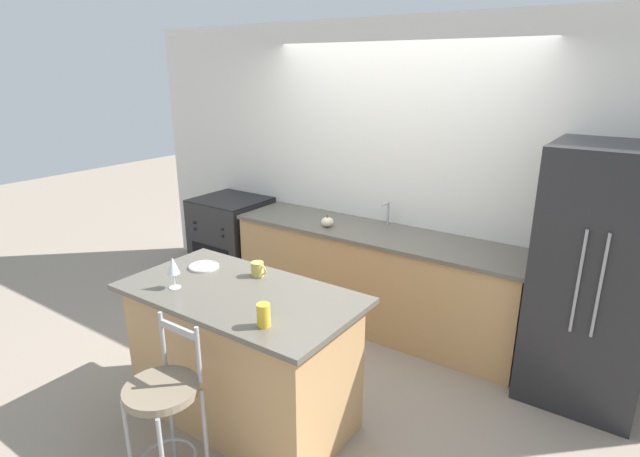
{
  "coord_description": "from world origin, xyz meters",
  "views": [
    {
      "loc": [
        1.98,
        -3.36,
        2.29
      ],
      "look_at": [
        -0.03,
        -0.45,
        1.14
      ],
      "focal_mm": 28.0,
      "sensor_mm": 36.0,
      "label": 1
    }
  ],
  "objects_px": {
    "oven_range": "(233,240)",
    "coffee_mug": "(258,269)",
    "refrigerator": "(595,277)",
    "tumbler_cup": "(264,315)",
    "bar_stool_near": "(165,405)",
    "dinner_plate": "(204,266)",
    "pumpkin_decoration": "(327,222)",
    "wine_glass": "(173,266)"
  },
  "relations": [
    {
      "from": "refrigerator",
      "to": "wine_glass",
      "type": "relative_size",
      "value": 8.74
    },
    {
      "from": "wine_glass",
      "to": "coffee_mug",
      "type": "relative_size",
      "value": 1.75
    },
    {
      "from": "oven_range",
      "to": "wine_glass",
      "type": "relative_size",
      "value": 4.5
    },
    {
      "from": "tumbler_cup",
      "to": "oven_range",
      "type": "bearing_deg",
      "value": 138.0
    },
    {
      "from": "refrigerator",
      "to": "coffee_mug",
      "type": "relative_size",
      "value": 15.31
    },
    {
      "from": "dinner_plate",
      "to": "coffee_mug",
      "type": "xyz_separation_m",
      "value": [
        0.41,
        0.11,
        0.04
      ]
    },
    {
      "from": "oven_range",
      "to": "pumpkin_decoration",
      "type": "xyz_separation_m",
      "value": [
        1.34,
        -0.13,
        0.47
      ]
    },
    {
      "from": "bar_stool_near",
      "to": "tumbler_cup",
      "type": "relative_size",
      "value": 7.59
    },
    {
      "from": "tumbler_cup",
      "to": "refrigerator",
      "type": "bearing_deg",
      "value": 53.14
    },
    {
      "from": "pumpkin_decoration",
      "to": "oven_range",
      "type": "bearing_deg",
      "value": 174.66
    },
    {
      "from": "refrigerator",
      "to": "tumbler_cup",
      "type": "distance_m",
      "value": 2.33
    },
    {
      "from": "dinner_plate",
      "to": "wine_glass",
      "type": "height_order",
      "value": "wine_glass"
    },
    {
      "from": "tumbler_cup",
      "to": "bar_stool_near",
      "type": "bearing_deg",
      "value": -128.66
    },
    {
      "from": "dinner_plate",
      "to": "refrigerator",
      "type": "bearing_deg",
      "value": 32.57
    },
    {
      "from": "refrigerator",
      "to": "dinner_plate",
      "type": "bearing_deg",
      "value": -147.43
    },
    {
      "from": "tumbler_cup",
      "to": "coffee_mug",
      "type": "bearing_deg",
      "value": 134.06
    },
    {
      "from": "wine_glass",
      "to": "pumpkin_decoration",
      "type": "xyz_separation_m",
      "value": [
        0.02,
        1.72,
        -0.14
      ]
    },
    {
      "from": "oven_range",
      "to": "coffee_mug",
      "type": "height_order",
      "value": "coffee_mug"
    },
    {
      "from": "oven_range",
      "to": "coffee_mug",
      "type": "bearing_deg",
      "value": -40.73
    },
    {
      "from": "tumbler_cup",
      "to": "pumpkin_decoration",
      "type": "xyz_separation_m",
      "value": [
        -0.78,
        1.78,
        -0.06
      ]
    },
    {
      "from": "bar_stool_near",
      "to": "tumbler_cup",
      "type": "height_order",
      "value": "tumbler_cup"
    },
    {
      "from": "refrigerator",
      "to": "pumpkin_decoration",
      "type": "xyz_separation_m",
      "value": [
        -2.17,
        -0.08,
        0.03
      ]
    },
    {
      "from": "coffee_mug",
      "to": "bar_stool_near",
      "type": "bearing_deg",
      "value": -81.65
    },
    {
      "from": "refrigerator",
      "to": "tumbler_cup",
      "type": "height_order",
      "value": "refrigerator"
    },
    {
      "from": "oven_range",
      "to": "dinner_plate",
      "type": "relative_size",
      "value": 4.41
    },
    {
      "from": "tumbler_cup",
      "to": "pumpkin_decoration",
      "type": "distance_m",
      "value": 1.94
    },
    {
      "from": "refrigerator",
      "to": "bar_stool_near",
      "type": "bearing_deg",
      "value": -127.21
    },
    {
      "from": "coffee_mug",
      "to": "refrigerator",
      "type": "bearing_deg",
      "value": 35.89
    },
    {
      "from": "dinner_plate",
      "to": "coffee_mug",
      "type": "relative_size",
      "value": 1.79
    },
    {
      "from": "bar_stool_near",
      "to": "pumpkin_decoration",
      "type": "bearing_deg",
      "value": 100.95
    },
    {
      "from": "pumpkin_decoration",
      "to": "wine_glass",
      "type": "bearing_deg",
      "value": -90.72
    },
    {
      "from": "dinner_plate",
      "to": "wine_glass",
      "type": "xyz_separation_m",
      "value": [
        0.1,
        -0.34,
        0.14
      ]
    },
    {
      "from": "refrigerator",
      "to": "wine_glass",
      "type": "height_order",
      "value": "refrigerator"
    },
    {
      "from": "refrigerator",
      "to": "bar_stool_near",
      "type": "xyz_separation_m",
      "value": [
        -1.74,
        -2.29,
        -0.36
      ]
    },
    {
      "from": "bar_stool_near",
      "to": "pumpkin_decoration",
      "type": "distance_m",
      "value": 2.29
    },
    {
      "from": "refrigerator",
      "to": "coffee_mug",
      "type": "bearing_deg",
      "value": -144.11
    },
    {
      "from": "wine_glass",
      "to": "pumpkin_decoration",
      "type": "relative_size",
      "value": 1.84
    },
    {
      "from": "dinner_plate",
      "to": "coffee_mug",
      "type": "height_order",
      "value": "coffee_mug"
    },
    {
      "from": "oven_range",
      "to": "wine_glass",
      "type": "height_order",
      "value": "wine_glass"
    },
    {
      "from": "bar_stool_near",
      "to": "dinner_plate",
      "type": "distance_m",
      "value": 1.07
    },
    {
      "from": "dinner_plate",
      "to": "pumpkin_decoration",
      "type": "height_order",
      "value": "pumpkin_decoration"
    },
    {
      "from": "dinner_plate",
      "to": "coffee_mug",
      "type": "bearing_deg",
      "value": 14.25
    }
  ]
}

